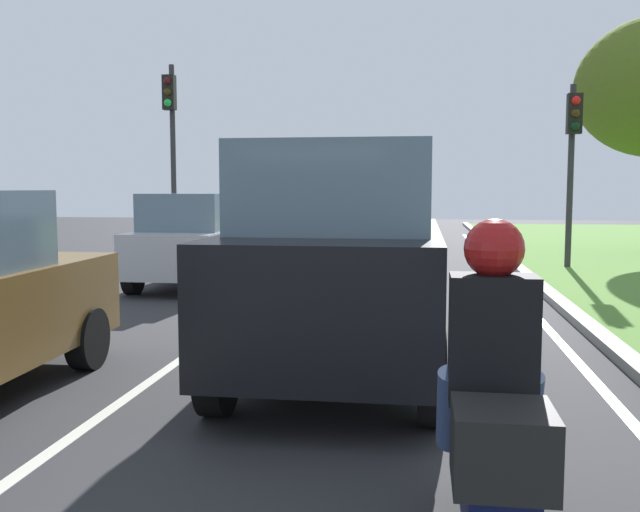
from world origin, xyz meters
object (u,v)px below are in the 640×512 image
traffic_light_near_right (573,144)px  rider_person (492,335)px  traffic_light_overhead_left (171,129)px  car_suv_ahead (343,259)px  car_hatchback_far (195,240)px  motorcycle (490,467)px

traffic_light_near_right → rider_person: bearing=-102.7°
rider_person → traffic_light_overhead_left: traffic_light_overhead_left is taller
car_suv_ahead → traffic_light_overhead_left: bearing=118.1°
rider_person → traffic_light_near_right: (3.02, 13.37, 1.68)m
car_suv_ahead → rider_person: size_ratio=3.87×
car_suv_ahead → car_hatchback_far: bearing=121.0°
car_suv_ahead → traffic_light_near_right: size_ratio=1.07×
motorcycle → rider_person: size_ratio=1.63×
car_suv_ahead → rider_person: car_suv_ahead is taller
car_hatchback_far → car_suv_ahead: bearing=-59.0°
car_suv_ahead → car_hatchback_far: 6.89m
car_hatchback_far → traffic_light_overhead_left: traffic_light_overhead_left is taller
car_suv_ahead → rider_person: bearing=-72.9°
car_suv_ahead → traffic_light_near_right: (4.14, 9.72, 1.70)m
car_hatchback_far → rider_person: (4.63, -9.57, 0.31)m
car_suv_ahead → motorcycle: car_suv_ahead is taller
car_suv_ahead → car_hatchback_far: car_suv_ahead is taller
rider_person → traffic_light_overhead_left: size_ratio=0.23×
car_hatchback_far → traffic_light_overhead_left: (-2.30, 5.10, 2.55)m
car_hatchback_far → motorcycle: (4.63, -9.62, -0.31)m
traffic_light_overhead_left → car_hatchback_far: bearing=-65.7°
motorcycle → rider_person: bearing=89.8°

